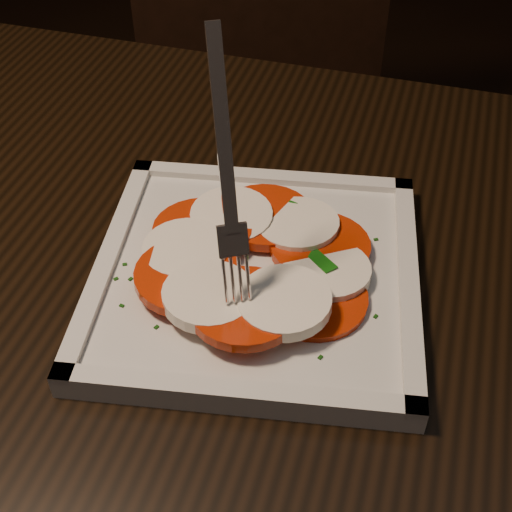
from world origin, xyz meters
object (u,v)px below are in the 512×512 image
Objects in this scene: plate at (256,277)px; fork at (224,164)px; table at (263,405)px; chair at (271,105)px.

fork reaches higher than plate.
fork is at bearing 142.92° from table.
table is 1.35× the size of chair.
table is 7.02× the size of fork.
fork is at bearing -102.53° from chair.
table is 0.23m from fork.
chair is at bearing 73.32° from fork.
plate reaches higher than table.
chair is 5.18× the size of fork.
fork is (-0.03, 0.02, 0.23)m from table.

